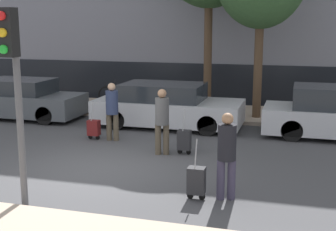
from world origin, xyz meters
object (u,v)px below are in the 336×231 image
trolley_left (94,128)px  pedestrian_right (227,151)px  parked_bicycle (120,96)px  trolley_center (184,140)px  parked_car_1 (167,106)px  pedestrian_center (162,118)px  parked_car_0 (23,100)px  traffic_light (13,68)px  trolley_right (196,181)px  pedestrian_left (112,108)px

trolley_left → pedestrian_right: size_ratio=0.66×
parked_bicycle → pedestrian_right: bearing=-56.7°
trolley_center → parked_car_1: bearing=113.7°
trolley_left → parked_car_1: bearing=55.0°
parked_car_1 → trolley_center: 3.19m
parked_bicycle → pedestrian_center: bearing=-59.0°
parked_car_1 → trolley_center: bearing=-66.3°
parked_car_1 → parked_car_0: bearing=-179.1°
parked_car_0 → trolley_left: (3.59, -2.09, -0.30)m
trolley_center → traffic_light: bearing=-115.3°
trolley_right → parked_bicycle: bearing=120.2°
parked_car_1 → pedestrian_right: bearing=-63.9°
trolley_right → traffic_light: 3.80m
parked_car_1 → trolley_left: 2.66m
pedestrian_center → trolley_right: pedestrian_center is taller
pedestrian_right → parked_bicycle: size_ratio=0.92×
pedestrian_right → trolley_right: pedestrian_right is taller
trolley_right → parked_bicycle: (-4.80, 8.26, 0.13)m
parked_car_1 → parked_bicycle: 3.57m
pedestrian_left → trolley_right: (3.19, -3.67, -0.54)m
pedestrian_right → trolley_right: bearing=-179.9°
parked_car_1 → trolley_right: bearing=-69.0°
trolley_left → trolley_right: trolley_right is taller
pedestrian_center → trolley_center: bearing=179.9°
parked_car_0 → pedestrian_left: size_ratio=2.50×
trolley_right → traffic_light: traffic_light is taller
pedestrian_left → traffic_light: (0.30, -4.91, 1.58)m
traffic_light → parked_bicycle: size_ratio=1.96×
trolley_right → parked_bicycle: 9.56m
pedestrian_right → traffic_light: (-3.42, -1.41, 1.56)m
trolley_left → pedestrian_center: (2.27, -0.92, 0.60)m
trolley_left → parked_bicycle: trolley_left is taller
trolley_center → pedestrian_right: 3.14m
parked_car_0 → parked_car_1: 5.10m
parked_car_0 → parked_bicycle: (2.53, 2.54, -0.14)m
pedestrian_left → traffic_light: 5.17m
pedestrian_center → traffic_light: size_ratio=0.47×
trolley_left → pedestrian_center: 2.52m
pedestrian_right → parked_bicycle: bearing=105.8°
parked_car_1 → trolley_right: 6.21m
parked_car_1 → trolley_left: (-1.51, -2.16, -0.31)m
trolley_center → trolley_right: trolley_right is taller
trolley_center → parked_bicycle: bearing=125.6°
parked_car_0 → pedestrian_center: size_ratio=2.45×
traffic_light → parked_car_1: bearing=84.6°
trolley_left → traffic_light: traffic_light is taller
trolley_center → traffic_light: size_ratio=0.33×
parked_car_0 → trolley_center: (6.38, -2.84, -0.27)m
pedestrian_right → trolley_center: bearing=100.9°
pedestrian_center → parked_bicycle: pedestrian_center is taller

